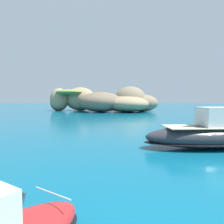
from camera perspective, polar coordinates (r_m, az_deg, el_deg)
The scene contains 3 objects.
islet_large at distance 61.59m, azimuth 2.68°, elevation 2.79°, with size 25.40×19.33×7.67m.
islet_small at distance 69.90m, azimuth -10.82°, elevation 3.65°, with size 17.54×13.39×7.81m.
motorboat_charcoal at distance 17.38m, azimuth 26.28°, elevation -5.58°, with size 10.79×4.39×3.09m.
Camera 1 is at (-0.91, -3.12, 3.65)m, focal length 32.90 mm.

